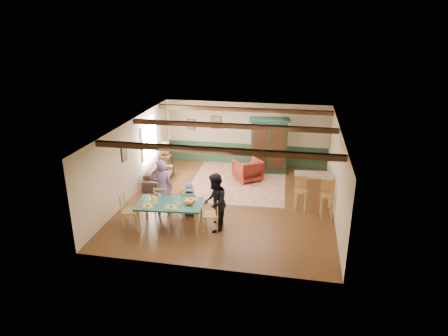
% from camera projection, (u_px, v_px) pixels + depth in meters
% --- Properties ---
extents(floor, '(8.00, 8.00, 0.00)m').
position_uv_depth(floor, '(229.00, 202.00, 13.87)').
color(floor, '#4D2B15').
rests_on(floor, ground).
extents(wall_back, '(7.00, 0.02, 2.70)m').
position_uv_depth(wall_back, '(246.00, 134.00, 17.08)').
color(wall_back, beige).
rests_on(wall_back, floor).
extents(wall_left, '(0.02, 8.00, 2.70)m').
position_uv_depth(wall_left, '(132.00, 159.00, 14.02)').
color(wall_left, beige).
rests_on(wall_left, floor).
extents(wall_right, '(0.02, 8.00, 2.70)m').
position_uv_depth(wall_right, '(337.00, 172.00, 12.78)').
color(wall_right, beige).
rests_on(wall_right, floor).
extents(ceiling, '(7.00, 8.00, 0.02)m').
position_uv_depth(ceiling, '(230.00, 126.00, 12.93)').
color(ceiling, white).
rests_on(ceiling, wall_back).
extents(wainscot_back, '(6.95, 0.03, 0.90)m').
position_uv_depth(wainscot_back, '(245.00, 154.00, 17.37)').
color(wainscot_back, '#213E2B').
rests_on(wainscot_back, floor).
extents(ceiling_beam_front, '(6.95, 0.16, 0.16)m').
position_uv_depth(ceiling_beam_front, '(215.00, 150.00, 10.84)').
color(ceiling_beam_front, black).
rests_on(ceiling_beam_front, ceiling).
extents(ceiling_beam_mid, '(6.95, 0.16, 0.16)m').
position_uv_depth(ceiling_beam_mid, '(232.00, 126.00, 13.32)').
color(ceiling_beam_mid, black).
rests_on(ceiling_beam_mid, ceiling).
extents(ceiling_beam_back, '(6.95, 0.16, 0.16)m').
position_uv_depth(ceiling_beam_back, '(243.00, 110.00, 15.72)').
color(ceiling_beam_back, black).
rests_on(ceiling_beam_back, ceiling).
extents(window_left, '(0.06, 1.60, 1.30)m').
position_uv_depth(window_left, '(149.00, 140.00, 15.51)').
color(window_left, white).
rests_on(window_left, wall_left).
extents(picture_left_wall, '(0.04, 0.42, 0.52)m').
position_uv_depth(picture_left_wall, '(124.00, 153.00, 13.32)').
color(picture_left_wall, gray).
rests_on(picture_left_wall, wall_left).
extents(picture_back_a, '(0.45, 0.04, 0.55)m').
position_uv_depth(picture_back_a, '(216.00, 122.00, 17.12)').
color(picture_back_a, gray).
rests_on(picture_back_a, wall_back).
extents(picture_back_b, '(0.38, 0.04, 0.48)m').
position_uv_depth(picture_back_b, '(191.00, 125.00, 17.37)').
color(picture_back_b, gray).
rests_on(picture_back_b, wall_back).
extents(dining_table, '(2.04, 1.27, 0.81)m').
position_uv_depth(dining_table, '(171.00, 215.00, 12.03)').
color(dining_table, '#1B564A').
rests_on(dining_table, floor).
extents(dining_chair_far_left, '(0.50, 0.52, 1.03)m').
position_uv_depth(dining_chair_far_left, '(162.00, 201.00, 12.75)').
color(dining_chair_far_left, tan).
rests_on(dining_chair_far_left, floor).
extents(dining_chair_far_right, '(0.50, 0.52, 1.03)m').
position_uv_depth(dining_chair_far_right, '(189.00, 202.00, 12.68)').
color(dining_chair_far_right, tan).
rests_on(dining_chair_far_right, floor).
extents(dining_chair_end_left, '(0.52, 0.50, 1.03)m').
position_uv_depth(dining_chair_end_left, '(130.00, 210.00, 12.10)').
color(dining_chair_end_left, tan).
rests_on(dining_chair_end_left, floor).
extents(dining_chair_end_right, '(0.52, 0.50, 1.03)m').
position_uv_depth(dining_chair_end_right, '(211.00, 214.00, 11.88)').
color(dining_chair_end_right, tan).
rests_on(dining_chair_end_right, floor).
extents(person_man, '(0.72, 0.51, 1.87)m').
position_uv_depth(person_man, '(162.00, 187.00, 12.69)').
color(person_man, '#765490').
rests_on(person_man, floor).
extents(person_woman, '(0.76, 0.93, 1.79)m').
position_uv_depth(person_woman, '(215.00, 202.00, 11.74)').
color(person_woman, black).
rests_on(person_woman, floor).
extents(person_child, '(0.56, 0.40, 1.09)m').
position_uv_depth(person_child, '(190.00, 200.00, 12.75)').
color(person_child, '#2A4CAA').
rests_on(person_child, floor).
extents(cat, '(0.40, 0.19, 0.19)m').
position_uv_depth(cat, '(189.00, 203.00, 11.70)').
color(cat, orange).
rests_on(cat, dining_table).
extents(place_setting_near_left, '(0.46, 0.37, 0.11)m').
position_uv_depth(place_setting_near_left, '(148.00, 205.00, 11.67)').
color(place_setting_near_left, yellow).
rests_on(place_setting_near_left, dining_table).
extents(place_setting_near_center, '(0.46, 0.37, 0.11)m').
position_uv_depth(place_setting_near_center, '(171.00, 206.00, 11.60)').
color(place_setting_near_center, yellow).
rests_on(place_setting_near_center, dining_table).
extents(place_setting_far_left, '(0.46, 0.37, 0.11)m').
position_uv_depth(place_setting_far_left, '(153.00, 197.00, 12.17)').
color(place_setting_far_left, yellow).
rests_on(place_setting_far_left, dining_table).
extents(place_setting_far_right, '(0.46, 0.37, 0.11)m').
position_uv_depth(place_setting_far_right, '(191.00, 198.00, 12.07)').
color(place_setting_far_right, yellow).
rests_on(place_setting_far_right, dining_table).
extents(area_rug, '(3.75, 4.40, 0.01)m').
position_uv_depth(area_rug, '(239.00, 181.00, 15.58)').
color(area_rug, beige).
rests_on(area_rug, floor).
extents(armoire, '(1.67, 0.83, 2.26)m').
position_uv_depth(armoire, '(269.00, 146.00, 16.21)').
color(armoire, '#143327').
rests_on(armoire, floor).
extents(armchair, '(1.30, 1.31, 0.86)m').
position_uv_depth(armchair, '(248.00, 170.00, 15.59)').
color(armchair, '#4E110F').
rests_on(armchair, floor).
extents(sofa, '(0.98, 2.07, 0.59)m').
position_uv_depth(sofa, '(159.00, 176.00, 15.36)').
color(sofa, '#342720').
rests_on(sofa, floor).
extents(end_table, '(0.50, 0.50, 0.61)m').
position_uv_depth(end_table, '(166.00, 162.00, 16.76)').
color(end_table, black).
rests_on(end_table, floor).
extents(table_lamp, '(0.33, 0.33, 0.56)m').
position_uv_depth(table_lamp, '(165.00, 149.00, 16.56)').
color(table_lamp, beige).
rests_on(table_lamp, end_table).
extents(counter_table, '(1.32, 0.83, 1.06)m').
position_uv_depth(counter_table, '(313.00, 189.00, 13.58)').
color(counter_table, tan).
rests_on(counter_table, floor).
extents(bar_stool_left, '(0.44, 0.49, 1.19)m').
position_uv_depth(bar_stool_left, '(301.00, 195.00, 12.93)').
color(bar_stool_left, '#B68647').
rests_on(bar_stool_left, floor).
extents(bar_stool_right, '(0.46, 0.50, 1.20)m').
position_uv_depth(bar_stool_right, '(327.00, 199.00, 12.63)').
color(bar_stool_right, '#B68647').
rests_on(bar_stool_right, floor).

